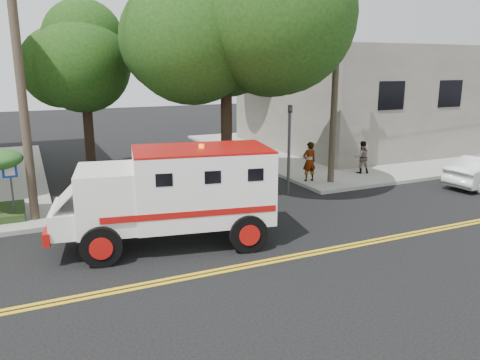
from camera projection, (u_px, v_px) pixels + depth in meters
name	position (u px, v px, depth m)	size (l,w,h in m)	color
ground	(271.00, 261.00, 12.45)	(100.00, 100.00, 0.00)	black
sidewalk_ne	(357.00, 147.00, 29.82)	(17.00, 17.00, 0.15)	gray
building_right	(374.00, 97.00, 30.14)	(14.00, 12.00, 6.00)	#686259
utility_pole_left	(21.00, 85.00, 14.42)	(0.28, 0.28, 9.00)	#382D23
utility_pole_right	(335.00, 80.00, 19.41)	(0.28, 0.28, 9.00)	#382D23
tree_main	(240.00, 6.00, 17.02)	(6.08, 5.70, 9.85)	black
tree_left	(91.00, 50.00, 20.42)	(4.48, 4.20, 7.70)	black
tree_right	(278.00, 49.00, 28.52)	(4.80, 4.50, 8.20)	black
traffic_signal	(289.00, 140.00, 18.41)	(0.15, 0.18, 3.60)	#3F3F42
accessibility_sign	(11.00, 184.00, 15.07)	(0.45, 0.10, 2.02)	#3F3F42
armored_truck	(175.00, 191.00, 13.32)	(6.47, 3.37, 2.81)	white
pedestrian_a	(309.00, 162.00, 20.37)	(0.63, 0.41, 1.73)	gray
pedestrian_b	(362.00, 157.00, 21.92)	(0.74, 0.57, 1.52)	gray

